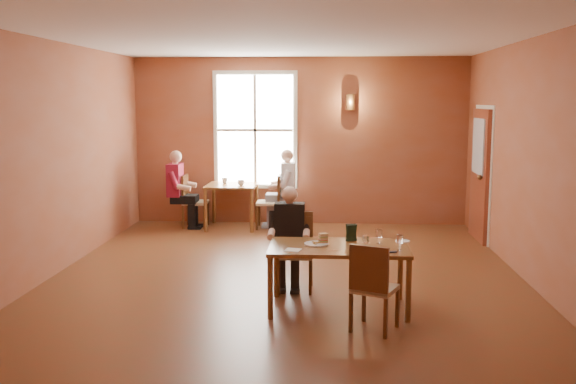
# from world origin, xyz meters

# --- Properties ---
(ground) EXTENTS (6.00, 7.00, 0.01)m
(ground) POSITION_xyz_m (0.00, 0.00, 0.00)
(ground) COLOR brown
(ground) RESTS_ON ground
(wall_back) EXTENTS (6.00, 0.04, 3.00)m
(wall_back) POSITION_xyz_m (0.00, 3.50, 1.50)
(wall_back) COLOR brown
(wall_back) RESTS_ON ground
(wall_front) EXTENTS (6.00, 0.04, 3.00)m
(wall_front) POSITION_xyz_m (0.00, -3.50, 1.50)
(wall_front) COLOR brown
(wall_front) RESTS_ON ground
(wall_left) EXTENTS (0.04, 7.00, 3.00)m
(wall_left) POSITION_xyz_m (-3.00, 0.00, 1.50)
(wall_left) COLOR brown
(wall_left) RESTS_ON ground
(wall_right) EXTENTS (0.04, 7.00, 3.00)m
(wall_right) POSITION_xyz_m (3.00, 0.00, 1.50)
(wall_right) COLOR brown
(wall_right) RESTS_ON ground
(ceiling) EXTENTS (6.00, 7.00, 0.04)m
(ceiling) POSITION_xyz_m (0.00, 0.00, 3.00)
(ceiling) COLOR white
(ceiling) RESTS_ON wall_back
(window) EXTENTS (1.36, 0.10, 1.96)m
(window) POSITION_xyz_m (-0.80, 3.45, 1.70)
(window) COLOR white
(window) RESTS_ON wall_back
(door) EXTENTS (0.12, 1.04, 2.10)m
(door) POSITION_xyz_m (2.94, 2.30, 1.05)
(door) COLOR maroon
(door) RESTS_ON ground
(wall_sconce) EXTENTS (0.16, 0.16, 0.28)m
(wall_sconce) POSITION_xyz_m (0.90, 3.40, 2.20)
(wall_sconce) COLOR brown
(wall_sconce) RESTS_ON wall_back
(main_table) EXTENTS (1.49, 0.84, 0.70)m
(main_table) POSITION_xyz_m (0.64, -1.35, 0.35)
(main_table) COLOR brown
(main_table) RESTS_ON ground
(chair_diner_main) EXTENTS (0.41, 0.41, 0.92)m
(chair_diner_main) POSITION_xyz_m (0.14, -0.70, 0.46)
(chair_diner_main) COLOR #401C0C
(chair_diner_main) RESTS_ON ground
(diner_main) EXTENTS (0.47, 0.47, 1.18)m
(diner_main) POSITION_xyz_m (0.14, -0.73, 0.59)
(diner_main) COLOR black
(diner_main) RESTS_ON ground
(chair_empty) EXTENTS (0.52, 0.52, 0.88)m
(chair_empty) POSITION_xyz_m (0.99, -1.97, 0.44)
(chair_empty) COLOR #44270D
(chair_empty) RESTS_ON ground
(plate_food) EXTENTS (0.33, 0.33, 0.03)m
(plate_food) POSITION_xyz_m (0.40, -1.32, 0.71)
(plate_food) COLOR silver
(plate_food) RESTS_ON main_table
(sandwich) EXTENTS (0.11, 0.10, 0.10)m
(sandwich) POSITION_xyz_m (0.48, -1.28, 0.75)
(sandwich) COLOR #B0804F
(sandwich) RESTS_ON main_table
(goblet_a) EXTENTS (0.09, 0.09, 0.18)m
(goblet_a) POSITION_xyz_m (1.08, -1.24, 0.79)
(goblet_a) COLOR white
(goblet_a) RESTS_ON main_table
(goblet_b) EXTENTS (0.07, 0.07, 0.18)m
(goblet_b) POSITION_xyz_m (1.27, -1.51, 0.78)
(goblet_b) COLOR white
(goblet_b) RESTS_ON main_table
(goblet_c) EXTENTS (0.09, 0.09, 0.17)m
(goblet_c) POSITION_xyz_m (0.92, -1.52, 0.78)
(goblet_c) COLOR white
(goblet_c) RESTS_ON main_table
(menu_stand) EXTENTS (0.13, 0.10, 0.19)m
(menu_stand) POSITION_xyz_m (0.78, -1.11, 0.79)
(menu_stand) COLOR black
(menu_stand) RESTS_ON main_table
(knife) EXTENTS (0.16, 0.11, 0.00)m
(knife) POSITION_xyz_m (0.59, -1.57, 0.70)
(knife) COLOR white
(knife) RESTS_ON main_table
(napkin) EXTENTS (0.19, 0.19, 0.01)m
(napkin) POSITION_xyz_m (0.16, -1.58, 0.70)
(napkin) COLOR silver
(napkin) RESTS_ON main_table
(side_plate) EXTENTS (0.19, 0.19, 0.01)m
(side_plate) POSITION_xyz_m (1.35, -1.10, 0.70)
(side_plate) COLOR silver
(side_plate) RESTS_ON main_table
(sunglasses) EXTENTS (0.12, 0.07, 0.01)m
(sunglasses) POSITION_xyz_m (1.18, -1.63, 0.70)
(sunglasses) COLOR black
(sunglasses) RESTS_ON main_table
(second_table) EXTENTS (0.87, 0.87, 0.77)m
(second_table) POSITION_xyz_m (-1.17, 2.99, 0.39)
(second_table) COLOR brown
(second_table) RESTS_ON ground
(chair_diner_white) EXTENTS (0.42, 0.42, 0.95)m
(chair_diner_white) POSITION_xyz_m (-0.52, 2.99, 0.47)
(chair_diner_white) COLOR #562B14
(chair_diner_white) RESTS_ON ground
(diner_white) EXTENTS (0.54, 0.54, 1.34)m
(diner_white) POSITION_xyz_m (-0.49, 2.99, 0.67)
(diner_white) COLOR white
(diner_white) RESTS_ON ground
(chair_diner_maroon) EXTENTS (0.41, 0.41, 0.93)m
(chair_diner_maroon) POSITION_xyz_m (-1.82, 2.99, 0.47)
(chair_diner_maroon) COLOR #4A2B15
(chair_diner_maroon) RESTS_ON ground
(diner_maroon) EXTENTS (0.53, 0.53, 1.32)m
(diner_maroon) POSITION_xyz_m (-1.85, 2.99, 0.66)
(diner_maroon) COLOR maroon
(diner_maroon) RESTS_ON ground
(cup_a) EXTENTS (0.12, 0.12, 0.09)m
(cup_a) POSITION_xyz_m (-0.99, 2.87, 0.82)
(cup_a) COLOR white
(cup_a) RESTS_ON second_table
(cup_b) EXTENTS (0.12, 0.12, 0.10)m
(cup_b) POSITION_xyz_m (-1.31, 3.11, 0.82)
(cup_b) COLOR white
(cup_b) RESTS_ON second_table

